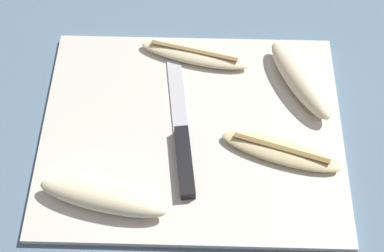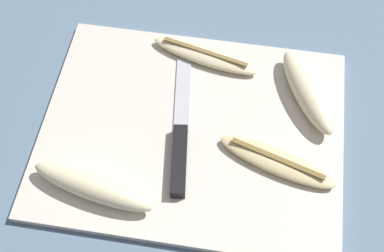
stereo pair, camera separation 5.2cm
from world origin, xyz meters
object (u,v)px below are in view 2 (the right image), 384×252
(banana_mellow_near, at_px, (277,162))
(banana_pale_long, at_px, (93,186))
(banana_cream_curved, at_px, (206,56))
(knife, at_px, (180,147))
(banana_bright_far, at_px, (308,92))

(banana_mellow_near, height_order, banana_pale_long, banana_pale_long)
(banana_cream_curved, bearing_deg, banana_mellow_near, -53.79)
(banana_mellow_near, bearing_deg, knife, 179.15)
(knife, relative_size, banana_mellow_near, 1.37)
(banana_mellow_near, bearing_deg, banana_pale_long, -161.43)
(banana_mellow_near, distance_m, banana_bright_far, 0.12)
(banana_mellow_near, relative_size, banana_pale_long, 0.98)
(knife, height_order, banana_cream_curved, banana_cream_curved)
(banana_bright_far, height_order, banana_pale_long, banana_bright_far)
(banana_bright_far, height_order, banana_cream_curved, banana_bright_far)
(banana_pale_long, bearing_deg, banana_mellow_near, 18.57)
(knife, xyz_separation_m, banana_mellow_near, (0.14, -0.00, 0.00))
(banana_bright_far, bearing_deg, banana_mellow_near, -106.40)
(knife, distance_m, banana_pale_long, 0.13)
(banana_bright_far, bearing_deg, banana_cream_curved, 162.28)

